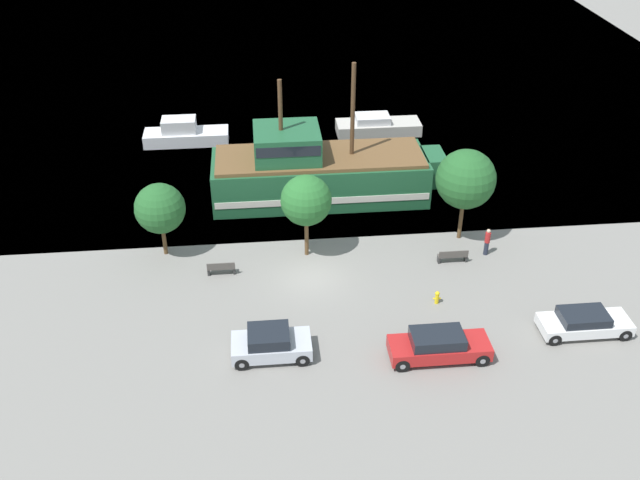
# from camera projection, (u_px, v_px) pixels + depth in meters

# --- Properties ---
(ground_plane) EXTENTS (160.00, 160.00, 0.00)m
(ground_plane) POSITION_uv_depth(u_px,v_px,m) (311.00, 277.00, 40.75)
(ground_plane) COLOR gray
(water_surface) EXTENTS (80.00, 80.00, 0.00)m
(water_surface) POSITION_uv_depth(u_px,v_px,m) (276.00, 44.00, 77.70)
(water_surface) COLOR #33566B
(water_surface) RESTS_ON ground
(pirate_ship) EXTENTS (15.59, 4.97, 9.32)m
(pirate_ship) POSITION_uv_depth(u_px,v_px,m) (318.00, 172.00, 47.74)
(pirate_ship) COLOR #1E5633
(pirate_ship) RESTS_ON water_surface
(moored_boat_dockside) EXTENTS (6.73, 2.31, 1.56)m
(moored_boat_dockside) POSITION_uv_depth(u_px,v_px,m) (377.00, 126.00, 57.40)
(moored_boat_dockside) COLOR #B7B2A8
(moored_boat_dockside) RESTS_ON water_surface
(moored_boat_outer) EXTENTS (6.53, 2.17, 2.04)m
(moored_boat_outer) POSITION_uv_depth(u_px,v_px,m) (185.00, 134.00, 55.75)
(moored_boat_outer) COLOR silver
(moored_boat_outer) RESTS_ON water_surface
(parked_car_curb_front) EXTENTS (4.91, 1.82, 1.52)m
(parked_car_curb_front) POSITION_uv_depth(u_px,v_px,m) (439.00, 346.00, 34.59)
(parked_car_curb_front) COLOR #B21E1E
(parked_car_curb_front) RESTS_ON ground_plane
(parked_car_curb_mid) EXTENTS (3.89, 2.00, 1.53)m
(parked_car_curb_mid) POSITION_uv_depth(u_px,v_px,m) (271.00, 344.00, 34.72)
(parked_car_curb_mid) COLOR #B7BCC6
(parked_car_curb_mid) RESTS_ON ground_plane
(parked_car_curb_rear) EXTENTS (4.61, 1.83, 1.28)m
(parked_car_curb_rear) POSITION_uv_depth(u_px,v_px,m) (584.00, 322.00, 36.25)
(parked_car_curb_rear) COLOR white
(parked_car_curb_rear) RESTS_ON ground_plane
(fire_hydrant) EXTENTS (0.42, 0.25, 0.76)m
(fire_hydrant) POSITION_uv_depth(u_px,v_px,m) (437.00, 297.00, 38.47)
(fire_hydrant) COLOR yellow
(fire_hydrant) RESTS_ON ground_plane
(bench_promenade_east) EXTENTS (1.74, 0.45, 0.85)m
(bench_promenade_east) POSITION_uv_depth(u_px,v_px,m) (453.00, 256.00, 41.79)
(bench_promenade_east) COLOR #4C4742
(bench_promenade_east) RESTS_ON ground_plane
(bench_promenade_west) EXTENTS (1.59, 0.45, 0.85)m
(bench_promenade_west) POSITION_uv_depth(u_px,v_px,m) (221.00, 268.00, 40.74)
(bench_promenade_west) COLOR #4C4742
(bench_promenade_west) RESTS_ON ground_plane
(pedestrian_walking_near) EXTENTS (0.32, 0.32, 1.75)m
(pedestrian_walking_near) POSITION_uv_depth(u_px,v_px,m) (487.00, 242.00, 42.27)
(pedestrian_walking_near) COLOR #232838
(pedestrian_walking_near) RESTS_ON ground_plane
(tree_row_east) EXTENTS (2.95, 2.95, 4.59)m
(tree_row_east) POSITION_uv_depth(u_px,v_px,m) (160.00, 208.00, 41.15)
(tree_row_east) COLOR brown
(tree_row_east) RESTS_ON ground_plane
(tree_row_mideast) EXTENTS (2.96, 2.96, 5.18)m
(tree_row_mideast) POSITION_uv_depth(u_px,v_px,m) (306.00, 201.00, 40.78)
(tree_row_mideast) COLOR brown
(tree_row_mideast) RESTS_ON ground_plane
(tree_row_midwest) EXTENTS (3.58, 3.58, 5.87)m
(tree_row_midwest) POSITION_uv_depth(u_px,v_px,m) (466.00, 179.00, 42.16)
(tree_row_midwest) COLOR brown
(tree_row_midwest) RESTS_ON ground_plane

